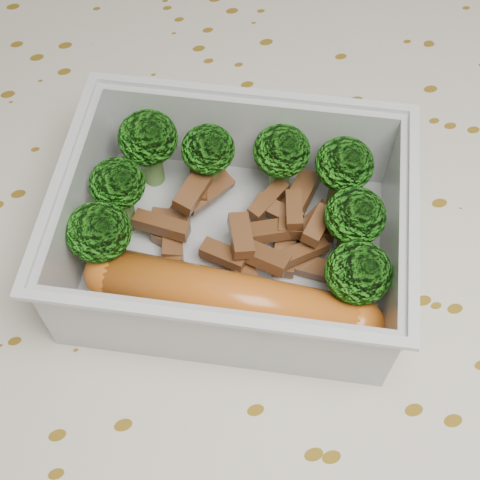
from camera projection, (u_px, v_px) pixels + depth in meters
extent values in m
cube|color=brown|center=(221.00, 277.00, 0.41)|extent=(1.40, 0.90, 0.04)
cube|color=beige|center=(220.00, 259.00, 0.39)|extent=(1.46, 0.96, 0.01)
cube|color=silver|center=(234.00, 255.00, 0.39)|extent=(0.21, 0.19, 0.00)
cube|color=silver|center=(249.00, 135.00, 0.39)|extent=(0.16, 0.08, 0.06)
cube|color=silver|center=(215.00, 336.00, 0.33)|extent=(0.16, 0.08, 0.06)
cube|color=silver|center=(392.00, 245.00, 0.35)|extent=(0.06, 0.11, 0.06)
cube|color=silver|center=(80.00, 209.00, 0.37)|extent=(0.06, 0.11, 0.06)
cube|color=silver|center=(251.00, 93.00, 0.37)|extent=(0.17, 0.08, 0.00)
cube|color=silver|center=(211.00, 319.00, 0.30)|extent=(0.17, 0.08, 0.00)
cube|color=silver|center=(414.00, 214.00, 0.33)|extent=(0.06, 0.12, 0.00)
cube|color=silver|center=(60.00, 174.00, 0.34)|extent=(0.06, 0.12, 0.00)
cylinder|color=#608C3F|center=(153.00, 165.00, 0.40)|extent=(0.02, 0.02, 0.03)
ellipsoid|color=#2A8E17|center=(148.00, 138.00, 0.38)|extent=(0.03, 0.03, 0.03)
cylinder|color=#608C3F|center=(210.00, 177.00, 0.39)|extent=(0.02, 0.02, 0.03)
ellipsoid|color=#2A8E17|center=(208.00, 149.00, 0.37)|extent=(0.03, 0.03, 0.03)
cylinder|color=#608C3F|center=(279.00, 178.00, 0.40)|extent=(0.02, 0.02, 0.03)
ellipsoid|color=#2A8E17|center=(282.00, 151.00, 0.37)|extent=(0.03, 0.03, 0.03)
cylinder|color=#608C3F|center=(339.00, 191.00, 0.39)|extent=(0.02, 0.02, 0.03)
ellipsoid|color=#2A8E17|center=(344.00, 164.00, 0.37)|extent=(0.03, 0.03, 0.03)
cylinder|color=#608C3F|center=(124.00, 210.00, 0.38)|extent=(0.02, 0.02, 0.03)
ellipsoid|color=#2A8E17|center=(117.00, 184.00, 0.36)|extent=(0.03, 0.03, 0.03)
cylinder|color=#608C3F|center=(349.00, 241.00, 0.37)|extent=(0.02, 0.02, 0.03)
ellipsoid|color=#2A8E17|center=(355.00, 216.00, 0.35)|extent=(0.03, 0.03, 0.03)
cylinder|color=#608C3F|center=(107.00, 256.00, 0.37)|extent=(0.02, 0.02, 0.03)
ellipsoid|color=#2A8E17|center=(99.00, 232.00, 0.35)|extent=(0.03, 0.03, 0.03)
cylinder|color=#608C3F|center=(351.00, 295.00, 0.35)|extent=(0.02, 0.02, 0.03)
ellipsoid|color=#2A8E17|center=(358.00, 272.00, 0.33)|extent=(0.03, 0.03, 0.03)
cube|color=brown|center=(226.00, 256.00, 0.38)|extent=(0.03, 0.03, 0.01)
cube|color=brown|center=(284.00, 257.00, 0.38)|extent=(0.02, 0.03, 0.01)
cube|color=brown|center=(170.00, 221.00, 0.39)|extent=(0.02, 0.02, 0.01)
cube|color=brown|center=(162.00, 225.00, 0.37)|extent=(0.03, 0.03, 0.01)
cube|color=brown|center=(173.00, 245.00, 0.38)|extent=(0.01, 0.03, 0.01)
cube|color=brown|center=(294.00, 210.00, 0.37)|extent=(0.02, 0.03, 0.01)
cube|color=brown|center=(224.00, 254.00, 0.37)|extent=(0.03, 0.03, 0.01)
cube|color=brown|center=(200.00, 180.00, 0.39)|extent=(0.02, 0.03, 0.01)
cube|color=brown|center=(280.00, 218.00, 0.39)|extent=(0.01, 0.03, 0.01)
cube|color=brown|center=(241.00, 235.00, 0.36)|extent=(0.02, 0.03, 0.01)
cube|color=brown|center=(192.00, 191.00, 0.38)|extent=(0.03, 0.03, 0.01)
cube|color=brown|center=(271.00, 231.00, 0.37)|extent=(0.03, 0.02, 0.01)
cube|color=brown|center=(318.00, 225.00, 0.36)|extent=(0.02, 0.02, 0.01)
cube|color=brown|center=(301.00, 193.00, 0.39)|extent=(0.03, 0.03, 0.01)
cube|color=brown|center=(197.00, 186.00, 0.39)|extent=(0.03, 0.03, 0.01)
cube|color=brown|center=(278.00, 211.00, 0.38)|extent=(0.03, 0.03, 0.01)
cube|color=brown|center=(261.00, 256.00, 0.36)|extent=(0.03, 0.03, 0.01)
cube|color=brown|center=(268.00, 201.00, 0.38)|extent=(0.03, 0.02, 0.01)
cube|color=brown|center=(242.00, 267.00, 0.37)|extent=(0.01, 0.03, 0.01)
cube|color=brown|center=(315.00, 220.00, 0.39)|extent=(0.03, 0.02, 0.01)
cube|color=brown|center=(208.00, 192.00, 0.39)|extent=(0.03, 0.03, 0.01)
cube|color=brown|center=(302.00, 252.00, 0.37)|extent=(0.03, 0.01, 0.01)
cube|color=brown|center=(168.00, 225.00, 0.39)|extent=(0.02, 0.02, 0.01)
cube|color=brown|center=(306.00, 229.00, 0.37)|extent=(0.03, 0.02, 0.01)
cube|color=brown|center=(313.00, 268.00, 0.37)|extent=(0.03, 0.02, 0.01)
cube|color=brown|center=(172.00, 237.00, 0.38)|extent=(0.02, 0.03, 0.01)
cylinder|color=#C7601A|center=(231.00, 299.00, 0.35)|extent=(0.13, 0.09, 0.03)
sphere|color=#C7601A|center=(357.00, 326.00, 0.34)|extent=(0.03, 0.03, 0.03)
sphere|color=#C7601A|center=(111.00, 274.00, 0.36)|extent=(0.03, 0.03, 0.03)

